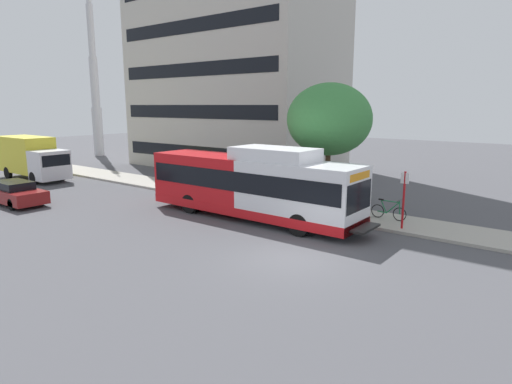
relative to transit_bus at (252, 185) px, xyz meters
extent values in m
plane|color=#4C4C51|center=(-3.69, 3.24, -1.70)|extent=(120.00, 120.00, 0.00)
cube|color=#A8A399|center=(3.31, 1.24, -1.63)|extent=(3.00, 56.00, 0.14)
cube|color=white|center=(0.00, -2.82, -0.02)|extent=(2.54, 5.80, 2.73)
cube|color=red|center=(0.00, 2.98, -0.02)|extent=(2.54, 5.80, 2.73)
cube|color=red|center=(0.00, 0.08, -1.16)|extent=(2.57, 11.60, 0.44)
cube|color=black|center=(0.00, 0.08, 0.35)|extent=(2.58, 11.25, 0.96)
cube|color=black|center=(0.00, -5.68, 0.15)|extent=(2.34, 0.10, 1.24)
cube|color=orange|center=(0.00, -5.69, 1.02)|extent=(1.90, 0.08, 0.32)
cube|color=white|center=(0.00, -1.37, 1.65)|extent=(2.16, 4.06, 0.60)
cube|color=black|center=(0.00, -6.07, -1.15)|extent=(1.78, 0.60, 0.10)
cylinder|color=black|center=(-1.13, -3.51, -1.20)|extent=(0.30, 1.00, 1.00)
cylinder|color=black|center=(1.13, -3.51, -1.20)|extent=(0.30, 1.00, 1.00)
cylinder|color=black|center=(-1.13, 3.27, -1.20)|extent=(0.30, 1.00, 1.00)
cylinder|color=black|center=(1.13, 3.27, -1.20)|extent=(0.30, 1.00, 1.00)
cylinder|color=red|center=(2.34, -6.80, -0.26)|extent=(0.10, 0.10, 2.60)
cube|color=white|center=(2.32, -6.80, 0.74)|extent=(0.04, 0.36, 0.48)
torus|color=black|center=(3.52, -6.26, -1.23)|extent=(0.04, 0.66, 0.66)
torus|color=black|center=(3.52, -5.16, -1.23)|extent=(0.04, 0.66, 0.66)
cylinder|color=#19723F|center=(3.52, -5.91, -0.96)|extent=(0.05, 0.64, 0.64)
cylinder|color=#19723F|center=(3.52, -5.46, -0.96)|extent=(0.05, 0.34, 0.62)
cylinder|color=#19723F|center=(3.52, -5.76, -0.66)|extent=(0.05, 0.90, 0.05)
cylinder|color=#19723F|center=(3.52, -5.38, -1.25)|extent=(0.05, 0.45, 0.08)
cylinder|color=#19723F|center=(3.52, -6.23, -0.90)|extent=(0.05, 0.10, 0.67)
cylinder|color=black|center=(3.52, -6.21, -0.56)|extent=(0.52, 0.03, 0.03)
cube|color=black|center=(3.52, -5.31, -0.62)|extent=(0.12, 0.24, 0.06)
cylinder|color=#4C3823|center=(4.25, -1.92, -0.05)|extent=(0.28, 0.28, 3.04)
ellipsoid|color=#3D8442|center=(4.25, -1.92, 3.17)|extent=(4.52, 4.52, 3.84)
cube|color=maroon|center=(-5.82, 12.76, -1.15)|extent=(1.80, 4.50, 0.70)
cube|color=black|center=(-5.82, 12.86, -0.65)|extent=(1.48, 2.34, 0.56)
cylinder|color=black|center=(-6.62, 11.41, -1.38)|extent=(0.20, 0.64, 0.64)
cylinder|color=black|center=(-5.02, 11.41, -1.38)|extent=(0.20, 0.64, 0.64)
cylinder|color=black|center=(-5.02, 14.11, -1.38)|extent=(0.20, 0.64, 0.64)
cube|color=silver|center=(-1.07, 17.90, -0.35)|extent=(2.30, 2.00, 2.10)
cube|color=yellow|center=(-1.07, 21.40, 0.20)|extent=(2.30, 5.00, 2.70)
cube|color=black|center=(-1.07, 16.93, 0.05)|extent=(2.07, 0.08, 0.80)
cylinder|color=black|center=(-2.10, 18.34, -1.24)|extent=(0.26, 0.92, 0.92)
cylinder|color=black|center=(-0.04, 18.34, -1.24)|extent=(0.26, 0.92, 0.92)
cylinder|color=black|center=(-2.10, 22.48, -1.24)|extent=(0.26, 0.92, 0.92)
cylinder|color=black|center=(-0.04, 22.48, -1.24)|extent=(0.26, 0.92, 0.92)
cube|color=#BCB7AD|center=(14.30, 13.30, 11.85)|extent=(10.29, 18.48, 27.11)
cube|color=black|center=(14.30, 13.30, -0.01)|extent=(10.35, 17.00, 1.10)
cube|color=black|center=(14.30, 13.30, 3.38)|extent=(10.35, 17.00, 1.10)
cube|color=black|center=(14.30, 13.30, 6.77)|extent=(10.35, 17.00, 1.10)
cube|color=black|center=(14.30, 13.30, 10.16)|extent=(10.35, 17.00, 1.10)
cylinder|color=#B7B7BC|center=(11.38, 31.02, 0.99)|extent=(1.10, 1.10, 5.40)
cylinder|color=#B7B7BC|center=(11.38, 31.02, 6.39)|extent=(0.91, 0.91, 5.40)
cylinder|color=#B7B7BC|center=(11.38, 31.02, 11.79)|extent=(0.71, 0.72, 5.40)
camera|label=1|loc=(-16.67, -13.14, 3.89)|focal=30.45mm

